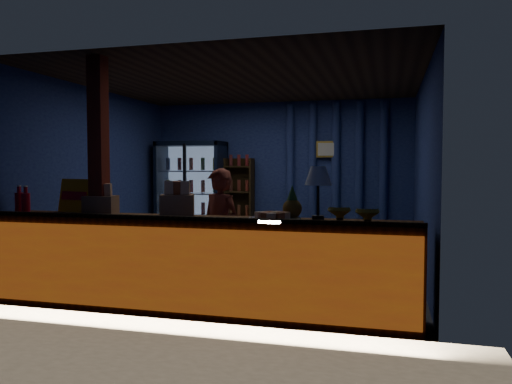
# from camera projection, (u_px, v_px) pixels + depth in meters

# --- Properties ---
(ground) EXTENTS (4.60, 4.60, 0.00)m
(ground) POSITION_uv_depth(u_px,v_px,m) (246.00, 272.00, 6.85)
(ground) COLOR #515154
(ground) RESTS_ON ground
(room_walls) EXTENTS (4.60, 4.60, 4.60)m
(room_walls) POSITION_uv_depth(u_px,v_px,m) (246.00, 158.00, 6.77)
(room_walls) COLOR navy
(room_walls) RESTS_ON ground
(counter) EXTENTS (4.40, 0.57, 0.99)m
(counter) POSITION_uv_depth(u_px,v_px,m) (193.00, 265.00, 4.98)
(counter) COLOR brown
(counter) RESTS_ON ground
(support_post) EXTENTS (0.16, 0.16, 2.60)m
(support_post) POSITION_uv_depth(u_px,v_px,m) (99.00, 182.00, 5.22)
(support_post) COLOR maroon
(support_post) RESTS_ON ground
(beverage_cooler) EXTENTS (1.20, 0.62, 1.90)m
(beverage_cooler) POSITION_uv_depth(u_px,v_px,m) (193.00, 195.00, 9.05)
(beverage_cooler) COLOR black
(beverage_cooler) RESTS_ON ground
(bottle_shelf) EXTENTS (0.50, 0.28, 1.60)m
(bottle_shelf) POSITION_uv_depth(u_px,v_px,m) (240.00, 203.00, 8.97)
(bottle_shelf) COLOR #372611
(bottle_shelf) RESTS_ON ground
(curtain_folds) EXTENTS (1.74, 0.14, 2.50)m
(curtain_folds) POSITION_uv_depth(u_px,v_px,m) (336.00, 175.00, 8.59)
(curtain_folds) COLOR navy
(curtain_folds) RESTS_ON room_walls
(framed_picture) EXTENTS (0.36, 0.04, 0.28)m
(framed_picture) POSITION_uv_depth(u_px,v_px,m) (327.00, 149.00, 8.56)
(framed_picture) COLOR gold
(framed_picture) RESTS_ON room_walls
(shopkeeper) EXTENTS (0.62, 0.53, 1.44)m
(shopkeeper) POSITION_uv_depth(u_px,v_px,m) (219.00, 233.00, 5.58)
(shopkeeper) COLOR maroon
(shopkeeper) RESTS_ON ground
(green_chair) EXTENTS (0.90, 0.91, 0.63)m
(green_chair) POSITION_uv_depth(u_px,v_px,m) (355.00, 239.00, 7.80)
(green_chair) COLOR #52A458
(green_chair) RESTS_ON ground
(side_table) EXTENTS (0.59, 0.45, 0.61)m
(side_table) POSITION_uv_depth(u_px,v_px,m) (282.00, 240.00, 8.17)
(side_table) COLOR #372611
(side_table) RESTS_ON ground
(yellow_sign) EXTENTS (0.47, 0.21, 0.37)m
(yellow_sign) POSITION_uv_depth(u_px,v_px,m) (75.00, 196.00, 5.52)
(yellow_sign) COLOR #F8AA0D
(yellow_sign) RESTS_ON counter
(soda_bottles) EXTENTS (0.25, 0.17, 0.30)m
(soda_bottles) POSITION_uv_depth(u_px,v_px,m) (22.00, 201.00, 5.54)
(soda_bottles) COLOR #B20B1A
(soda_bottles) RESTS_ON counter
(snack_box_left) EXTENTS (0.36, 0.31, 0.33)m
(snack_box_left) POSITION_uv_depth(u_px,v_px,m) (101.00, 204.00, 5.22)
(snack_box_left) COLOR #926A47
(snack_box_left) RESTS_ON counter
(snack_box_centre) EXTENTS (0.41, 0.38, 0.36)m
(snack_box_centre) POSITION_uv_depth(u_px,v_px,m) (177.00, 204.00, 5.12)
(snack_box_centre) COLOR #926A47
(snack_box_centre) RESTS_ON counter
(pastry_tray) EXTENTS (0.50, 0.50, 0.08)m
(pastry_tray) POSITION_uv_depth(u_px,v_px,m) (275.00, 218.00, 4.67)
(pastry_tray) COLOR silver
(pastry_tray) RESTS_ON counter
(banana_bunches) EXTENTS (0.48, 0.29, 0.16)m
(banana_bunches) POSITION_uv_depth(u_px,v_px,m) (353.00, 214.00, 4.48)
(banana_bunches) COLOR gold
(banana_bunches) RESTS_ON counter
(table_lamp) EXTENTS (0.26, 0.26, 0.51)m
(table_lamp) POSITION_uv_depth(u_px,v_px,m) (318.00, 178.00, 4.75)
(table_lamp) COLOR black
(table_lamp) RESTS_ON counter
(pineapple) EXTENTS (0.19, 0.19, 0.32)m
(pineapple) POSITION_uv_depth(u_px,v_px,m) (292.00, 205.00, 4.81)
(pineapple) COLOR brown
(pineapple) RESTS_ON counter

